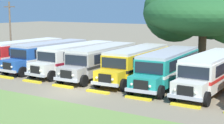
{
  "coord_description": "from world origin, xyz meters",
  "views": [
    {
      "loc": [
        16.25,
        -19.82,
        6.34
      ],
      "look_at": [
        0.0,
        5.74,
        1.6
      ],
      "focal_mm": 54.46,
      "sensor_mm": 36.0,
      "label": 1
    }
  ],
  "objects_px": {
    "parked_bus_slot_4": "(137,62)",
    "parked_bus_slot_5": "(168,66)",
    "parked_bus_slot_2": "(77,56)",
    "parked_bus_slot_1": "(50,54)",
    "broad_shade_tree": "(205,12)",
    "parked_bus_slot_0": "(25,52)",
    "utility_pole": "(10,30)",
    "parked_bus_slot_6": "(212,70)",
    "parked_bus_slot_3": "(102,59)"
  },
  "relations": [
    {
      "from": "parked_bus_slot_4",
      "to": "parked_bus_slot_5",
      "type": "relative_size",
      "value": 1.0
    },
    {
      "from": "parked_bus_slot_2",
      "to": "parked_bus_slot_4",
      "type": "bearing_deg",
      "value": 92.89
    },
    {
      "from": "parked_bus_slot_1",
      "to": "broad_shade_tree",
      "type": "bearing_deg",
      "value": 132.57
    },
    {
      "from": "parked_bus_slot_2",
      "to": "parked_bus_slot_4",
      "type": "relative_size",
      "value": 1.0
    },
    {
      "from": "parked_bus_slot_0",
      "to": "broad_shade_tree",
      "type": "height_order",
      "value": "broad_shade_tree"
    },
    {
      "from": "utility_pole",
      "to": "broad_shade_tree",
      "type": "bearing_deg",
      "value": 28.2
    },
    {
      "from": "parked_bus_slot_5",
      "to": "parked_bus_slot_6",
      "type": "height_order",
      "value": "same"
    },
    {
      "from": "parked_bus_slot_0",
      "to": "parked_bus_slot_2",
      "type": "relative_size",
      "value": 1.0
    },
    {
      "from": "parked_bus_slot_0",
      "to": "utility_pole",
      "type": "relative_size",
      "value": 1.51
    },
    {
      "from": "parked_bus_slot_2",
      "to": "parked_bus_slot_3",
      "type": "relative_size",
      "value": 1.0
    },
    {
      "from": "parked_bus_slot_3",
      "to": "parked_bus_slot_5",
      "type": "xyz_separation_m",
      "value": [
        6.88,
        -0.16,
        0.0
      ]
    },
    {
      "from": "parked_bus_slot_5",
      "to": "parked_bus_slot_6",
      "type": "distance_m",
      "value": 3.72
    },
    {
      "from": "parked_bus_slot_1",
      "to": "utility_pole",
      "type": "relative_size",
      "value": 1.51
    },
    {
      "from": "parked_bus_slot_0",
      "to": "parked_bus_slot_2",
      "type": "bearing_deg",
      "value": 91.57
    },
    {
      "from": "parked_bus_slot_2",
      "to": "parked_bus_slot_5",
      "type": "xyz_separation_m",
      "value": [
        10.13,
        -0.37,
        0.0
      ]
    },
    {
      "from": "parked_bus_slot_2",
      "to": "broad_shade_tree",
      "type": "bearing_deg",
      "value": 142.36
    },
    {
      "from": "parked_bus_slot_0",
      "to": "parked_bus_slot_6",
      "type": "xyz_separation_m",
      "value": [
        21.08,
        -0.23,
        0.0
      ]
    },
    {
      "from": "parked_bus_slot_0",
      "to": "broad_shade_tree",
      "type": "xyz_separation_m",
      "value": [
        16.6,
        11.68,
        4.43
      ]
    },
    {
      "from": "parked_bus_slot_0",
      "to": "parked_bus_slot_5",
      "type": "distance_m",
      "value": 17.36
    },
    {
      "from": "broad_shade_tree",
      "to": "utility_pole",
      "type": "xyz_separation_m",
      "value": [
        -20.0,
        -10.72,
        -2.17
      ]
    },
    {
      "from": "parked_bus_slot_6",
      "to": "utility_pole",
      "type": "xyz_separation_m",
      "value": [
        -24.48,
        1.18,
        2.26
      ]
    },
    {
      "from": "parked_bus_slot_0",
      "to": "broad_shade_tree",
      "type": "relative_size",
      "value": 0.75
    },
    {
      "from": "parked_bus_slot_2",
      "to": "broad_shade_tree",
      "type": "distance_m",
      "value": 15.5
    },
    {
      "from": "parked_bus_slot_5",
      "to": "broad_shade_tree",
      "type": "relative_size",
      "value": 0.76
    },
    {
      "from": "parked_bus_slot_3",
      "to": "utility_pole",
      "type": "bearing_deg",
      "value": -97.41
    },
    {
      "from": "parked_bus_slot_2",
      "to": "utility_pole",
      "type": "bearing_deg",
      "value": -92.95
    },
    {
      "from": "parked_bus_slot_1",
      "to": "parked_bus_slot_6",
      "type": "distance_m",
      "value": 17.5
    },
    {
      "from": "parked_bus_slot_4",
      "to": "broad_shade_tree",
      "type": "distance_m",
      "value": 12.46
    },
    {
      "from": "parked_bus_slot_6",
      "to": "broad_shade_tree",
      "type": "height_order",
      "value": "broad_shade_tree"
    },
    {
      "from": "parked_bus_slot_3",
      "to": "parked_bus_slot_5",
      "type": "relative_size",
      "value": 1.0
    },
    {
      "from": "parked_bus_slot_1",
      "to": "parked_bus_slot_2",
      "type": "height_order",
      "value": "same"
    },
    {
      "from": "parked_bus_slot_1",
      "to": "parked_bus_slot_5",
      "type": "xyz_separation_m",
      "value": [
        13.78,
        -0.36,
        0.0
      ]
    },
    {
      "from": "parked_bus_slot_1",
      "to": "parked_bus_slot_4",
      "type": "bearing_deg",
      "value": 92.0
    },
    {
      "from": "parked_bus_slot_2",
      "to": "parked_bus_slot_5",
      "type": "distance_m",
      "value": 10.13
    },
    {
      "from": "parked_bus_slot_0",
      "to": "parked_bus_slot_1",
      "type": "xyz_separation_m",
      "value": [
        3.58,
        0.13,
        0.0
      ]
    },
    {
      "from": "parked_bus_slot_0",
      "to": "utility_pole",
      "type": "xyz_separation_m",
      "value": [
        -3.4,
        0.95,
        2.26
      ]
    },
    {
      "from": "utility_pole",
      "to": "parked_bus_slot_2",
      "type": "bearing_deg",
      "value": -4.38
    },
    {
      "from": "parked_bus_slot_4",
      "to": "broad_shade_tree",
      "type": "relative_size",
      "value": 0.75
    },
    {
      "from": "parked_bus_slot_2",
      "to": "parked_bus_slot_1",
      "type": "bearing_deg",
      "value": -88.44
    },
    {
      "from": "parked_bus_slot_0",
      "to": "parked_bus_slot_6",
      "type": "height_order",
      "value": "same"
    },
    {
      "from": "parked_bus_slot_0",
      "to": "parked_bus_slot_2",
      "type": "distance_m",
      "value": 7.24
    },
    {
      "from": "parked_bus_slot_3",
      "to": "parked_bus_slot_2",
      "type": "bearing_deg",
      "value": -96.95
    },
    {
      "from": "parked_bus_slot_1",
      "to": "parked_bus_slot_2",
      "type": "distance_m",
      "value": 3.66
    },
    {
      "from": "parked_bus_slot_1",
      "to": "parked_bus_slot_5",
      "type": "distance_m",
      "value": 13.79
    },
    {
      "from": "parked_bus_slot_2",
      "to": "parked_bus_slot_4",
      "type": "distance_m",
      "value": 6.79
    },
    {
      "from": "parked_bus_slot_5",
      "to": "parked_bus_slot_4",
      "type": "bearing_deg",
      "value": -103.09
    },
    {
      "from": "parked_bus_slot_1",
      "to": "parked_bus_slot_2",
      "type": "bearing_deg",
      "value": 91.13
    },
    {
      "from": "parked_bus_slot_3",
      "to": "broad_shade_tree",
      "type": "distance_m",
      "value": 13.97
    },
    {
      "from": "parked_bus_slot_1",
      "to": "parked_bus_slot_4",
      "type": "relative_size",
      "value": 1.0
    },
    {
      "from": "broad_shade_tree",
      "to": "utility_pole",
      "type": "bearing_deg",
      "value": -151.8
    }
  ]
}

